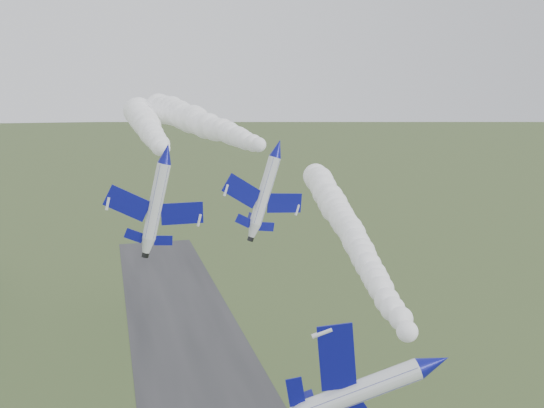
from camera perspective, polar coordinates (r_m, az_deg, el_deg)
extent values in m
cylinder|color=silver|center=(47.07, 14.95, -14.27)|extent=(3.54, 9.17, 2.04)
cone|color=navy|center=(42.39, 17.72, -17.36)|extent=(2.41, 2.66, 2.04)
cone|color=silver|center=(51.75, 12.83, -11.82)|extent=(2.34, 2.24, 2.04)
cylinder|color=black|center=(52.69, 12.46, -11.39)|extent=(1.13, 0.81, 1.03)
ellipsoid|color=black|center=(45.25, 16.71, -15.15)|extent=(1.86, 3.26, 1.36)
cube|color=navy|center=(46.26, 13.33, -10.66)|extent=(2.18, 2.82, 4.68)
cube|color=navy|center=(49.43, 15.45, -17.00)|extent=(2.18, 2.82, 4.68)
cube|color=navy|center=(50.14, 12.63, -10.58)|extent=(1.00, 1.29, 2.05)
cube|color=navy|center=(51.73, 13.71, -13.81)|extent=(1.00, 1.29, 2.05)
cube|color=navy|center=(50.94, 14.71, -11.73)|extent=(2.51, 2.07, 0.90)
cylinder|color=silver|center=(66.84, -9.92, 4.69)|extent=(2.06, 8.50, 1.82)
cone|color=navy|center=(61.56, -9.57, 4.20)|extent=(1.88, 2.26, 1.82)
cone|color=silver|center=(71.94, -10.20, 5.10)|extent=(1.87, 1.86, 1.82)
cylinder|color=black|center=(72.94, -10.25, 5.17)|extent=(0.94, 0.63, 0.92)
ellipsoid|color=black|center=(64.64, -9.68, 4.99)|extent=(1.29, 2.93, 1.21)
cube|color=navy|center=(67.46, -12.51, 5.12)|extent=(4.60, 2.54, 1.21)
cube|color=navy|center=(67.98, -7.50, 4.14)|extent=(4.60, 2.54, 1.21)
cube|color=navy|center=(70.92, -11.43, 5.28)|extent=(2.01, 1.16, 0.56)
cube|color=navy|center=(71.19, -8.88, 4.78)|extent=(2.01, 1.16, 0.56)
cube|color=navy|center=(70.71, -9.93, 6.05)|extent=(0.67, 1.63, 2.18)
cylinder|color=silver|center=(68.64, 0.53, 5.23)|extent=(3.13, 8.05, 1.78)
cone|color=navy|center=(64.24, 2.47, 4.85)|extent=(2.11, 2.34, 1.78)
cone|color=silver|center=(72.93, -1.13, 5.55)|extent=(2.04, 1.97, 1.78)
cylinder|color=black|center=(73.78, -1.43, 5.61)|extent=(0.98, 0.71, 0.90)
ellipsoid|color=black|center=(66.86, 1.42, 5.51)|extent=(1.64, 2.86, 1.18)
cube|color=navy|center=(68.11, -1.81, 5.83)|extent=(4.45, 2.93, 1.49)
cube|color=navy|center=(70.58, 2.17, 4.54)|extent=(4.45, 2.93, 1.49)
cube|color=navy|center=(71.55, -1.89, 5.83)|extent=(1.96, 1.33, 0.68)
cube|color=navy|center=(72.82, 0.17, 5.17)|extent=(1.96, 1.33, 0.68)
cube|color=navy|center=(72.04, -0.49, 6.41)|extent=(1.01, 1.61, 1.99)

